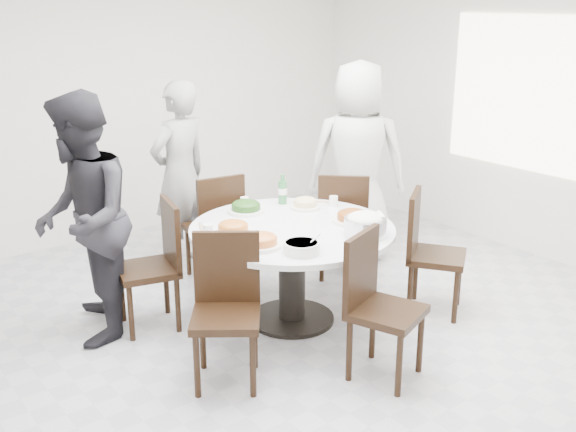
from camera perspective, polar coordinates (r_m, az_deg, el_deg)
floor at (r=4.79m, az=-0.15°, el=-11.21°), size 6.00×6.00×0.01m
wall_back at (r=6.88m, az=-15.67°, el=9.49°), size 6.00×0.01×2.80m
wall_right at (r=6.52m, az=21.57°, el=8.47°), size 0.01×6.00×2.80m
window at (r=6.49m, az=21.57°, el=9.33°), size 0.04×2.20×1.40m
dining_table at (r=5.03m, az=0.35°, el=-4.96°), size 1.50×1.50×0.75m
chair_ne at (r=5.86m, az=4.65°, el=-0.63°), size 0.59×0.59×0.95m
chair_n at (r=5.81m, az=-6.37°, el=-0.84°), size 0.47×0.47×0.95m
chair_nw at (r=5.01m, az=-11.84°, el=-4.24°), size 0.51×0.51×0.95m
chair_sw at (r=4.22m, az=-5.30°, el=-8.26°), size 0.59×0.59×0.95m
chair_s at (r=4.31m, az=8.38°, el=-7.80°), size 0.54×0.54×0.95m
chair_se at (r=5.27m, az=12.51°, el=-3.14°), size 0.59×0.59×0.95m
diner_right at (r=6.19m, az=5.90°, el=4.60°), size 1.06×1.03×1.83m
diner_middle at (r=6.05m, az=-9.13°, el=3.43°), size 0.69×0.53×1.68m
diner_left at (r=4.85m, az=-17.00°, el=-0.31°), size 0.95×1.05×1.76m
dish_greens at (r=5.23m, az=-3.58°, el=0.69°), size 0.29×0.29×0.07m
dish_pale at (r=5.32m, az=1.47°, el=0.97°), size 0.24×0.24×0.06m
dish_orange at (r=4.76m, az=-4.67°, el=-1.08°), size 0.27×0.27×0.07m
dish_redbrown at (r=5.01m, az=5.48°, el=-0.14°), size 0.29×0.29×0.07m
dish_tofu at (r=4.50m, az=-2.31°, el=-2.19°), size 0.28×0.28×0.07m
rice_bowl at (r=4.73m, az=6.55°, el=-0.94°), size 0.30×0.30×0.13m
soup_bowl at (r=4.39m, az=1.15°, el=-2.68°), size 0.24×0.24×0.07m
beverage_bottle at (r=5.42m, az=-0.46°, el=2.29°), size 0.07×0.07×0.24m
tea_cups at (r=5.40m, az=-3.90°, el=1.27°), size 0.07×0.07×0.08m
chopsticks at (r=5.40m, az=-3.66°, el=0.91°), size 0.24×0.04×0.01m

